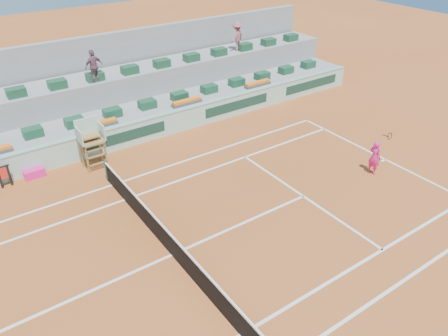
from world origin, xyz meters
The scene contains 16 objects.
ground centered at (0.00, 0.00, 0.00)m, with size 90.00×90.00×0.00m, color #9A491D.
seating_tier_lower centered at (0.00, 10.70, 0.60)m, with size 36.00×4.00×1.20m, color gray.
seating_tier_upper centered at (0.00, 12.30, 1.30)m, with size 36.00×2.40×2.60m, color gray.
stadium_back_wall centered at (0.00, 13.90, 2.20)m, with size 36.00×0.40×4.40m, color gray.
player_bag centered at (-2.61, 8.12, 0.20)m, with size 0.91×0.41×0.41m, color #F9208B.
spectator_mid centered at (1.93, 11.41, 3.47)m, with size 1.02×0.42×1.74m, color #79505E.
spectator_right centered at (11.55, 11.94, 3.49)m, with size 1.15×0.66×1.77m, color #A5525B.
court_lines centered at (0.00, 0.00, 0.01)m, with size 23.89×11.09×0.01m.
tennis_net centered at (0.00, 0.00, 0.53)m, with size 0.10×11.97×1.10m.
advertising_hoarding centered at (0.02, 8.50, 0.63)m, with size 36.00×0.34×1.26m.
umpire_chair centered at (0.00, 7.50, 1.54)m, with size 1.10×0.90×2.40m.
seat_row_lower centered at (0.00, 9.80, 1.42)m, with size 32.90×0.60×0.44m.
seat_row_upper centered at (0.00, 11.70, 2.82)m, with size 32.90×0.60×0.44m.
flower_planters centered at (-1.50, 9.00, 1.33)m, with size 26.80×0.36×0.28m.
towel_rack centered at (-3.83, 8.04, 0.60)m, with size 0.59×0.10×1.03m.
tennis_player centered at (10.36, -0.40, 0.83)m, with size 0.41×0.86×2.28m.
Camera 1 is at (-5.13, -10.65, 10.71)m, focal length 35.00 mm.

